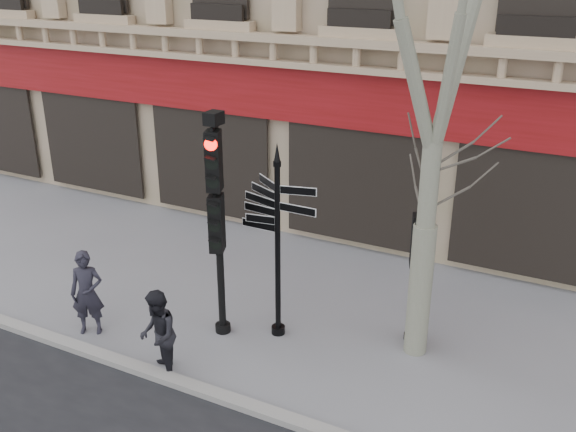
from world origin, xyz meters
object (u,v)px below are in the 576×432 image
Objects in this scene: fingerpost at (277,210)px; pedestrian_a at (87,293)px; traffic_signal_main at (217,200)px; pedestrian_b at (158,335)px; traffic_signal_secondary at (417,254)px.

pedestrian_a is (-3.15, -1.54, -1.66)m from fingerpost.
pedestrian_b is at bearing -117.95° from traffic_signal_main.
pedestrian_b is at bearing -108.35° from fingerpost.
traffic_signal_secondary is at bearing 93.81° from pedestrian_b.
pedestrian_a is 1.05× the size of pedestrian_b.
fingerpost is 2.89m from pedestrian_b.
traffic_signal_secondary is 4.62m from pedestrian_b.
pedestrian_a is 2.05m from pedestrian_b.
traffic_signal_main is at bearing 136.00° from pedestrian_b.
traffic_signal_secondary is 1.51× the size of pedestrian_a.
pedestrian_a is at bearing -174.29° from traffic_signal_secondary.
traffic_signal_secondary is 6.01m from pedestrian_a.
pedestrian_a is at bearing -141.08° from pedestrian_b.
fingerpost is at bearing -176.65° from traffic_signal_secondary.
pedestrian_b is (-3.42, -2.96, -0.95)m from traffic_signal_secondary.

